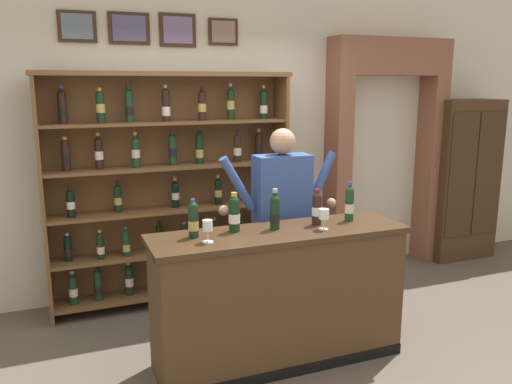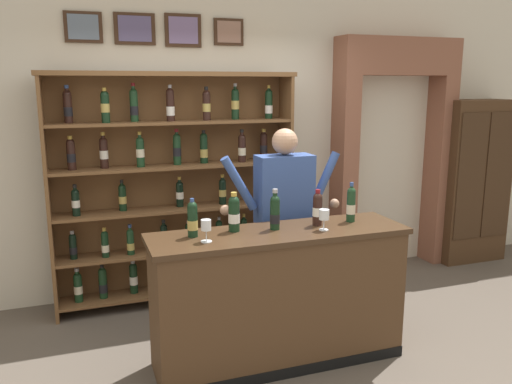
# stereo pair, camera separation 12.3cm
# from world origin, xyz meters

# --- Properties ---
(ground_plane) EXTENTS (14.00, 14.00, 0.02)m
(ground_plane) POSITION_xyz_m (0.00, 0.00, -0.01)
(ground_plane) COLOR brown
(back_wall) EXTENTS (12.00, 0.19, 3.44)m
(back_wall) POSITION_xyz_m (-0.00, 1.72, 1.72)
(back_wall) COLOR beige
(back_wall) RESTS_ON ground
(wine_shelf) EXTENTS (2.24, 0.34, 2.13)m
(wine_shelf) POSITION_xyz_m (-0.35, 1.37, 1.12)
(wine_shelf) COLOR brown
(wine_shelf) RESTS_ON ground
(archway_doorway) EXTENTS (1.38, 0.45, 2.49)m
(archway_doorway) POSITION_xyz_m (2.08, 1.58, 1.43)
(archway_doorway) COLOR brown
(archway_doorway) RESTS_ON ground
(side_cabinet) EXTENTS (0.80, 0.46, 1.85)m
(side_cabinet) POSITION_xyz_m (3.09, 1.43, 0.93)
(side_cabinet) COLOR #422B19
(side_cabinet) RESTS_ON ground
(tasting_counter) EXTENTS (1.87, 0.54, 1.00)m
(tasting_counter) POSITION_xyz_m (0.14, -0.00, 0.50)
(tasting_counter) COLOR #4C331E
(tasting_counter) RESTS_ON ground
(shopkeeper) EXTENTS (1.04, 0.22, 1.68)m
(shopkeeper) POSITION_xyz_m (0.38, 0.50, 1.05)
(shopkeeper) COLOR #2D3347
(shopkeeper) RESTS_ON ground
(tasting_bottle_vin_santo) EXTENTS (0.07, 0.07, 0.27)m
(tasting_bottle_vin_santo) POSITION_xyz_m (-0.47, 0.07, 1.13)
(tasting_bottle_vin_santo) COLOR black
(tasting_bottle_vin_santo) RESTS_ON tasting_counter
(tasting_bottle_grappa) EXTENTS (0.08, 0.08, 0.28)m
(tasting_bottle_grappa) POSITION_xyz_m (-0.16, 0.11, 1.13)
(tasting_bottle_grappa) COLOR black
(tasting_bottle_grappa) RESTS_ON tasting_counter
(tasting_bottle_rosso) EXTENTS (0.07, 0.07, 0.30)m
(tasting_bottle_rosso) POSITION_xyz_m (0.13, 0.05, 1.13)
(tasting_bottle_rosso) COLOR black
(tasting_bottle_rosso) RESTS_ON tasting_counter
(tasting_bottle_prosecco) EXTENTS (0.07, 0.07, 0.27)m
(tasting_bottle_prosecco) POSITION_xyz_m (0.46, 0.05, 1.13)
(tasting_bottle_prosecco) COLOR black
(tasting_bottle_prosecco) RESTS_ON tasting_counter
(tasting_bottle_chianti) EXTENTS (0.07, 0.07, 0.30)m
(tasting_bottle_chianti) POSITION_xyz_m (0.75, 0.06, 1.14)
(tasting_bottle_chianti) COLOR #19381E
(tasting_bottle_chianti) RESTS_ON tasting_counter
(wine_glass_spare) EXTENTS (0.08, 0.08, 0.15)m
(wine_glass_spare) POSITION_xyz_m (-0.41, -0.07, 1.10)
(wine_glass_spare) COLOR silver
(wine_glass_spare) RESTS_ON tasting_counter
(wine_glass_center) EXTENTS (0.07, 0.07, 0.15)m
(wine_glass_center) POSITION_xyz_m (0.45, -0.08, 1.11)
(wine_glass_center) COLOR silver
(wine_glass_center) RESTS_ON tasting_counter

